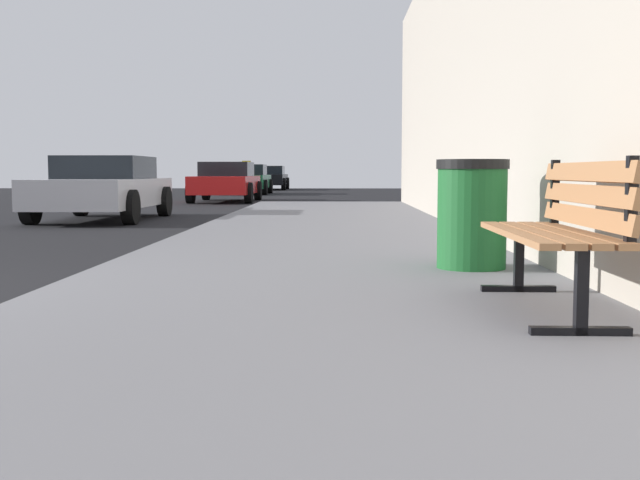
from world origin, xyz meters
TOP-DOWN VIEW (x-y plane):
  - sidewalk at (4.00, 0.00)m, footprint 4.00×32.00m
  - bench at (5.39, -0.84)m, footprint 0.53×1.67m
  - trash_bin at (5.21, 1.18)m, footprint 0.61×0.61m
  - car_silver at (-0.57, 10.15)m, footprint 2.05×4.41m
  - car_red at (0.54, 19.78)m, footprint 1.99×4.49m
  - car_green at (0.20, 28.31)m, footprint 2.05×4.17m
  - car_black at (0.44, 36.72)m, footprint 2.04×4.52m

SIDE VIEW (x-z plane):
  - sidewalk at x=4.00m, z-range 0.00..0.15m
  - trash_bin at x=5.21m, z-range 0.15..1.07m
  - car_red at x=0.54m, z-range 0.01..1.28m
  - car_green at x=0.20m, z-range -0.07..1.36m
  - car_silver at x=-0.57m, z-range 0.01..1.28m
  - car_black at x=0.44m, z-range 0.01..1.28m
  - bench at x=5.39m, z-range 0.22..1.11m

